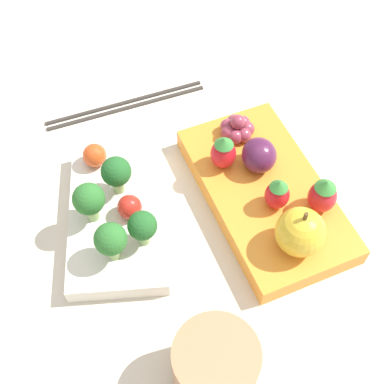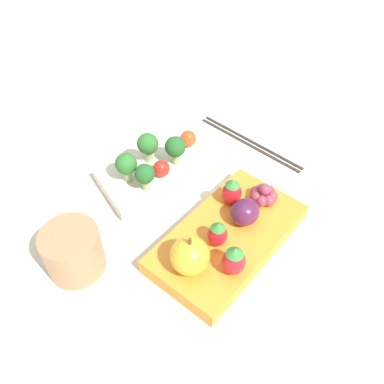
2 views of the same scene
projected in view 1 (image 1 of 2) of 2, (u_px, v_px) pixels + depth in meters
The scene contains 17 objects.
ground_plane at pixel (187, 208), 0.61m from camera, with size 4.00×4.00×0.00m, color beige.
bento_box_savoury at pixel (117, 214), 0.59m from camera, with size 0.20×0.13×0.02m.
bento_box_fruit at pixel (265, 194), 0.60m from camera, with size 0.24×0.15×0.03m.
broccoli_floret_0 at pixel (116, 173), 0.57m from camera, with size 0.03×0.03×0.05m.
broccoli_floret_1 at pixel (111, 240), 0.52m from camera, with size 0.03×0.03×0.05m.
broccoli_floret_2 at pixel (89, 198), 0.55m from camera, with size 0.03×0.03×0.05m.
broccoli_floret_3 at pixel (142, 226), 0.53m from camera, with size 0.03×0.03×0.05m.
cherry_tomato_0 at pixel (95, 155), 0.60m from camera, with size 0.03×0.03×0.03m.
cherry_tomato_1 at pixel (130, 207), 0.57m from camera, with size 0.03×0.03×0.03m.
apple at pixel (300, 232), 0.53m from camera, with size 0.05×0.05×0.06m.
strawberry_0 at pixel (223, 152), 0.59m from camera, with size 0.03×0.03×0.04m.
strawberry_1 at pixel (277, 194), 0.56m from camera, with size 0.03×0.03×0.04m.
strawberry_2 at pixel (323, 195), 0.56m from camera, with size 0.03×0.03×0.05m.
plum at pixel (259, 155), 0.59m from camera, with size 0.04×0.04×0.04m.
grape_cluster at pixel (237, 128), 0.63m from camera, with size 0.04×0.04×0.03m.
drinking_cup at pixel (215, 366), 0.47m from camera, with size 0.08×0.08×0.07m.
chopsticks_pair at pixel (126, 104), 0.69m from camera, with size 0.04×0.21×0.01m.
Camera 1 is at (-0.32, 0.08, 0.51)m, focal length 50.00 mm.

